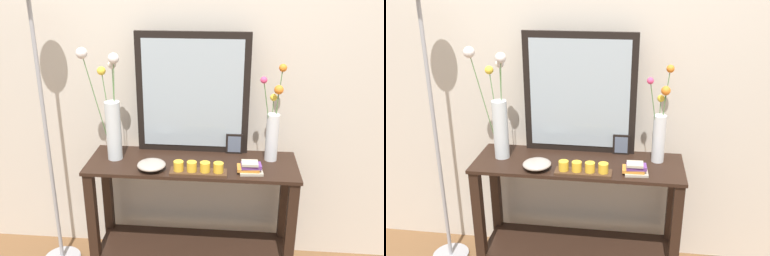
% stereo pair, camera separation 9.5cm
% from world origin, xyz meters
% --- Properties ---
extents(wall_back, '(6.40, 0.08, 2.70)m').
position_xyz_m(wall_back, '(0.00, 0.32, 1.35)').
color(wall_back, beige).
rests_on(wall_back, ground).
extents(console_table, '(1.23, 0.40, 0.79)m').
position_xyz_m(console_table, '(0.00, 0.00, 0.47)').
color(console_table, black).
rests_on(console_table, ground).
extents(mirror_leaning, '(0.68, 0.03, 0.74)m').
position_xyz_m(mirror_leaning, '(-0.01, 0.17, 1.16)').
color(mirror_leaning, black).
rests_on(mirror_leaning, console_table).
extents(tall_vase_left, '(0.22, 0.16, 0.67)m').
position_xyz_m(tall_vase_left, '(-0.47, 0.02, 1.05)').
color(tall_vase_left, silver).
rests_on(tall_vase_left, console_table).
extents(vase_right, '(0.15, 0.14, 0.56)m').
position_xyz_m(vase_right, '(0.46, 0.08, 0.99)').
color(vase_right, silver).
rests_on(vase_right, console_table).
extents(candle_tray, '(0.32, 0.09, 0.07)m').
position_xyz_m(candle_tray, '(0.05, -0.14, 0.82)').
color(candle_tray, '#472D1C').
rests_on(candle_tray, console_table).
extents(picture_frame_small, '(0.10, 0.01, 0.13)m').
position_xyz_m(picture_frame_small, '(0.25, 0.15, 0.85)').
color(picture_frame_small, black).
rests_on(picture_frame_small, console_table).
extents(decorative_bowl, '(0.16, 0.16, 0.05)m').
position_xyz_m(decorative_bowl, '(-0.22, -0.12, 0.82)').
color(decorative_bowl, '#9E9389').
rests_on(decorative_bowl, console_table).
extents(book_stack, '(0.15, 0.10, 0.07)m').
position_xyz_m(book_stack, '(0.33, -0.11, 0.82)').
color(book_stack, '#B2A893').
rests_on(book_stack, console_table).
extents(floor_lamp, '(0.24, 0.24, 1.84)m').
position_xyz_m(floor_lamp, '(-0.89, 0.03, 1.24)').
color(floor_lamp, '#9E9EA3').
rests_on(floor_lamp, ground).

